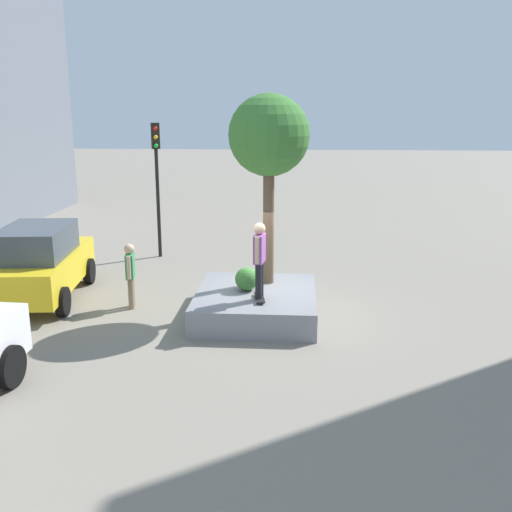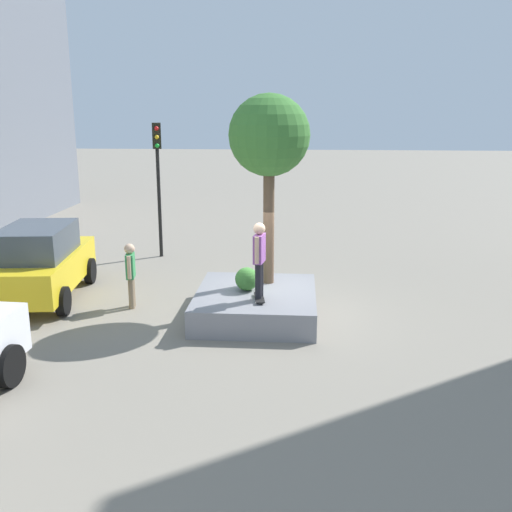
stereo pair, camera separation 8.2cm
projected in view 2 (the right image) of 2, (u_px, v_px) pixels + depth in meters
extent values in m
plane|color=gray|center=(272.00, 312.00, 14.72)|extent=(120.00, 120.00, 0.00)
cube|color=gray|center=(256.00, 304.00, 14.36)|extent=(3.30, 2.92, 0.64)
cylinder|color=brown|center=(269.00, 222.00, 14.63)|extent=(0.28, 0.28, 3.19)
sphere|color=#3D7A33|center=(269.00, 135.00, 14.10)|extent=(2.00, 2.00, 2.00)
sphere|color=#3D7A33|center=(247.00, 279.00, 14.31)|extent=(0.58, 0.58, 0.58)
cube|color=black|center=(259.00, 297.00, 13.63)|extent=(0.82, 0.32, 0.02)
sphere|color=beige|center=(264.00, 302.00, 13.40)|extent=(0.06, 0.06, 0.06)
sphere|color=beige|center=(256.00, 302.00, 13.39)|extent=(0.06, 0.06, 0.06)
sphere|color=beige|center=(262.00, 295.00, 13.90)|extent=(0.06, 0.06, 0.06)
sphere|color=beige|center=(255.00, 295.00, 13.89)|extent=(0.06, 0.06, 0.06)
cylinder|color=black|center=(260.00, 279.00, 13.62)|extent=(0.15, 0.15, 0.84)
cylinder|color=black|center=(258.00, 281.00, 13.43)|extent=(0.15, 0.15, 0.84)
cube|color=#8C4C99|center=(259.00, 249.00, 13.34)|extent=(0.50, 0.27, 0.66)
cylinder|color=#D8AD8C|center=(262.00, 245.00, 13.57)|extent=(0.10, 0.10, 0.62)
cylinder|color=#D8AD8C|center=(257.00, 250.00, 13.10)|extent=(0.10, 0.10, 0.62)
sphere|color=#D8AD8C|center=(259.00, 229.00, 13.23)|extent=(0.27, 0.27, 0.27)
cylinder|color=black|center=(9.00, 366.00, 10.71)|extent=(0.81, 0.28, 0.80)
cube|color=gold|center=(42.00, 270.00, 15.61)|extent=(4.55, 2.33, 0.87)
cube|color=#38424C|center=(37.00, 241.00, 15.19)|extent=(2.62, 1.89, 0.79)
cylinder|color=black|center=(27.00, 271.00, 17.04)|extent=(0.76, 0.30, 0.74)
cylinder|color=black|center=(90.00, 271.00, 17.11)|extent=(0.76, 0.30, 0.74)
cylinder|color=black|center=(63.00, 301.00, 14.40)|extent=(0.76, 0.30, 0.74)
cylinder|color=black|center=(159.00, 204.00, 19.83)|extent=(0.12, 0.12, 3.71)
cube|color=black|center=(157.00, 136.00, 19.27)|extent=(0.31, 0.34, 0.85)
sphere|color=red|center=(156.00, 128.00, 19.06)|extent=(0.14, 0.14, 0.14)
sphere|color=gold|center=(157.00, 137.00, 19.13)|extent=(0.14, 0.14, 0.14)
sphere|color=green|center=(157.00, 146.00, 19.20)|extent=(0.14, 0.14, 0.14)
cylinder|color=#847056|center=(131.00, 294.00, 14.89)|extent=(0.15, 0.15, 0.80)
cylinder|color=#847056|center=(132.00, 291.00, 15.08)|extent=(0.15, 0.15, 0.80)
cube|color=#338C4C|center=(130.00, 266.00, 14.81)|extent=(0.48, 0.26, 0.63)
cylinder|color=#D8AD8C|center=(129.00, 268.00, 14.57)|extent=(0.10, 0.10, 0.59)
cylinder|color=#D8AD8C|center=(132.00, 263.00, 15.03)|extent=(0.10, 0.10, 0.59)
sphere|color=#D8AD8C|center=(129.00, 249.00, 14.70)|extent=(0.26, 0.26, 0.26)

